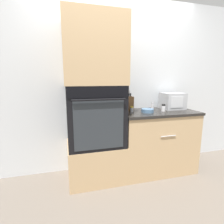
# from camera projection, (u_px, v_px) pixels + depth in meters

# --- Properties ---
(ground_plane) EXTENTS (12.00, 12.00, 0.00)m
(ground_plane) POSITION_uv_depth(u_px,v_px,m) (128.00, 185.00, 2.26)
(ground_plane) COLOR #6B6056
(wall_back) EXTENTS (8.00, 0.05, 2.50)m
(wall_back) POSITION_uv_depth(u_px,v_px,m) (115.00, 86.00, 2.62)
(wall_back) COLOR silver
(wall_back) RESTS_ON ground_plane
(oven_cabinet_base) EXTENTS (0.74, 0.60, 0.50)m
(oven_cabinet_base) POSITION_uv_depth(u_px,v_px,m) (96.00, 161.00, 2.40)
(oven_cabinet_base) COLOR tan
(oven_cabinet_base) RESTS_ON ground_plane
(wall_oven) EXTENTS (0.71, 0.64, 0.78)m
(wall_oven) POSITION_uv_depth(u_px,v_px,m) (95.00, 115.00, 2.28)
(wall_oven) COLOR black
(wall_oven) RESTS_ON oven_cabinet_base
(oven_cabinet_upper) EXTENTS (0.74, 0.60, 0.82)m
(oven_cabinet_upper) POSITION_uv_depth(u_px,v_px,m) (94.00, 51.00, 2.13)
(oven_cabinet_upper) COLOR tan
(oven_cabinet_upper) RESTS_ON wall_oven
(counter_unit) EXTENTS (1.10, 0.63, 0.90)m
(counter_unit) POSITION_uv_depth(u_px,v_px,m) (156.00, 141.00, 2.60)
(counter_unit) COLOR tan
(counter_unit) RESTS_ON ground_plane
(microwave) EXTENTS (0.32, 0.29, 0.24)m
(microwave) POSITION_uv_depth(u_px,v_px,m) (172.00, 101.00, 2.66)
(microwave) COLOR #B2B5BA
(microwave) RESTS_ON counter_unit
(knife_block) EXTENTS (0.10, 0.14, 0.25)m
(knife_block) POSITION_uv_depth(u_px,v_px,m) (129.00, 103.00, 2.56)
(knife_block) COLOR brown
(knife_block) RESTS_ON counter_unit
(bowl) EXTENTS (0.17, 0.17, 0.05)m
(bowl) POSITION_uv_depth(u_px,v_px,m) (147.00, 111.00, 2.40)
(bowl) COLOR #517599
(bowl) RESTS_ON counter_unit
(condiment_jar_near) EXTENTS (0.04, 0.04, 0.10)m
(condiment_jar_near) POSITION_uv_depth(u_px,v_px,m) (152.00, 106.00, 2.69)
(condiment_jar_near) COLOR silver
(condiment_jar_near) RESTS_ON counter_unit
(condiment_jar_mid) EXTENTS (0.06, 0.06, 0.10)m
(condiment_jar_mid) POSITION_uv_depth(u_px,v_px,m) (163.00, 108.00, 2.48)
(condiment_jar_mid) COLOR silver
(condiment_jar_mid) RESTS_ON counter_unit
(condiment_jar_far) EXTENTS (0.05, 0.05, 0.08)m
(condiment_jar_far) POSITION_uv_depth(u_px,v_px,m) (132.00, 109.00, 2.42)
(condiment_jar_far) COLOR silver
(condiment_jar_far) RESTS_ON counter_unit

